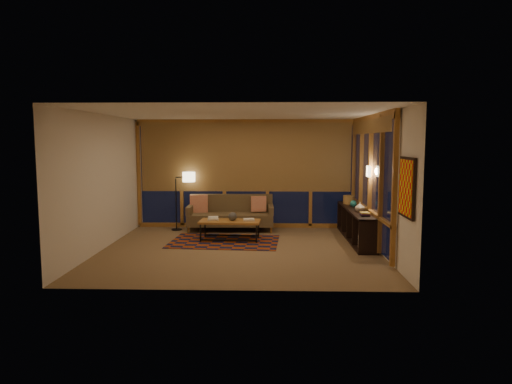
{
  "coord_description": "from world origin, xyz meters",
  "views": [
    {
      "loc": [
        0.59,
        -8.92,
        2.16
      ],
      "look_at": [
        0.31,
        0.44,
        1.12
      ],
      "focal_mm": 32.0,
      "sensor_mm": 36.0,
      "label": 1
    }
  ],
  "objects_px": {
    "coffee_table": "(230,230)",
    "floor_lamp": "(176,201)",
    "bookshelf": "(356,225)",
    "sofa": "(231,213)"
  },
  "relations": [
    {
      "from": "sofa",
      "to": "bookshelf",
      "type": "height_order",
      "value": "sofa"
    },
    {
      "from": "coffee_table",
      "to": "floor_lamp",
      "type": "bearing_deg",
      "value": 144.4
    },
    {
      "from": "bookshelf",
      "to": "sofa",
      "type": "bearing_deg",
      "value": 160.61
    },
    {
      "from": "coffee_table",
      "to": "floor_lamp",
      "type": "relative_size",
      "value": 0.93
    },
    {
      "from": "coffee_table",
      "to": "bookshelf",
      "type": "distance_m",
      "value": 2.77
    },
    {
      "from": "floor_lamp",
      "to": "bookshelf",
      "type": "distance_m",
      "value": 4.31
    },
    {
      "from": "coffee_table",
      "to": "floor_lamp",
      "type": "distance_m",
      "value": 1.88
    },
    {
      "from": "floor_lamp",
      "to": "coffee_table",
      "type": "bearing_deg",
      "value": -63.23
    },
    {
      "from": "sofa",
      "to": "coffee_table",
      "type": "xyz_separation_m",
      "value": [
        0.08,
        -1.12,
        -0.2
      ]
    },
    {
      "from": "sofa",
      "to": "coffee_table",
      "type": "relative_size",
      "value": 1.56
    }
  ]
}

